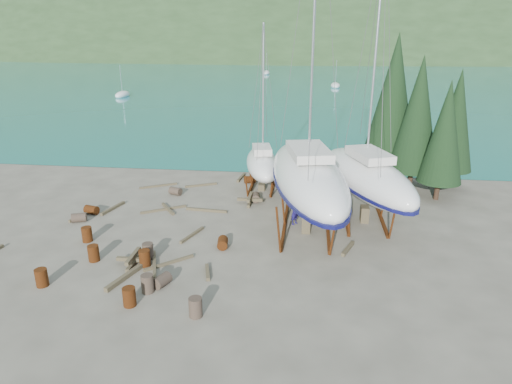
# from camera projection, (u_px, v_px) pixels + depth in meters

# --- Properties ---
(ground) EXTENTS (600.00, 600.00, 0.00)m
(ground) POSITION_uv_depth(u_px,v_px,m) (219.00, 251.00, 25.22)
(ground) COLOR #595346
(ground) RESTS_ON ground
(bay_water) EXTENTS (700.00, 700.00, 0.00)m
(bay_water) POSITION_uv_depth(u_px,v_px,m) (305.00, 49.00, 320.23)
(bay_water) COLOR teal
(bay_water) RESTS_ON ground
(far_hill) EXTENTS (800.00, 360.00, 110.00)m
(far_hill) POSITION_uv_depth(u_px,v_px,m) (305.00, 48.00, 324.92)
(far_hill) COLOR #23371B
(far_hill) RESTS_ON ground
(far_house_left) EXTENTS (6.60, 5.60, 5.60)m
(far_house_left) POSITION_uv_depth(u_px,v_px,m) (170.00, 51.00, 208.80)
(far_house_left) COLOR beige
(far_house_left) RESTS_ON ground
(far_house_center) EXTENTS (6.60, 5.60, 5.60)m
(far_house_center) POSITION_uv_depth(u_px,v_px,m) (257.00, 52.00, 204.39)
(far_house_center) COLOR beige
(far_house_center) RESTS_ON ground
(far_house_right) EXTENTS (6.60, 5.60, 5.60)m
(far_house_right) POSITION_uv_depth(u_px,v_px,m) (370.00, 52.00, 198.89)
(far_house_right) COLOR beige
(far_house_right) RESTS_ON ground
(cypress_near_right) EXTENTS (3.60, 3.60, 10.00)m
(cypress_near_right) POSITION_uv_depth(u_px,v_px,m) (418.00, 114.00, 33.15)
(cypress_near_right) COLOR black
(cypress_near_right) RESTS_ON ground
(cypress_mid_right) EXTENTS (3.06, 3.06, 8.50)m
(cypress_mid_right) POSITION_uv_depth(u_px,v_px,m) (445.00, 132.00, 31.40)
(cypress_mid_right) COLOR black
(cypress_mid_right) RESTS_ON ground
(cypress_back_left) EXTENTS (4.14, 4.14, 11.50)m
(cypress_back_left) POSITION_uv_depth(u_px,v_px,m) (393.00, 98.00, 34.90)
(cypress_back_left) COLOR black
(cypress_back_left) RESTS_ON ground
(cypress_far_right) EXTENTS (3.24, 3.24, 9.00)m
(cypress_far_right) POSITION_uv_depth(u_px,v_px,m) (455.00, 121.00, 33.95)
(cypress_far_right) COLOR black
(cypress_far_right) RESTS_ON ground
(moored_boat_left) EXTENTS (2.00, 5.00, 6.05)m
(moored_boat_left) POSITION_uv_depth(u_px,v_px,m) (122.00, 95.00, 84.58)
(moored_boat_left) COLOR white
(moored_boat_left) RESTS_ON ground
(moored_boat_mid) EXTENTS (2.00, 5.00, 6.05)m
(moored_boat_mid) POSITION_uv_depth(u_px,v_px,m) (335.00, 86.00, 98.91)
(moored_boat_mid) COLOR white
(moored_boat_mid) RESTS_ON ground
(moored_boat_far) EXTENTS (2.00, 5.00, 6.05)m
(moored_boat_far) POSITION_uv_depth(u_px,v_px,m) (266.00, 73.00, 128.99)
(moored_boat_far) COLOR white
(moored_boat_far) RESTS_ON ground
(large_sailboat_near) EXTENTS (6.39, 13.48, 20.43)m
(large_sailboat_near) POSITION_uv_depth(u_px,v_px,m) (308.00, 177.00, 27.19)
(large_sailboat_near) COLOR white
(large_sailboat_near) RESTS_ON ground
(large_sailboat_far) EXTENTS (6.82, 11.56, 17.59)m
(large_sailboat_far) POSITION_uv_depth(u_px,v_px,m) (367.00, 176.00, 28.74)
(large_sailboat_far) COLOR white
(large_sailboat_far) RESTS_ON ground
(small_sailboat_shore) EXTENTS (3.77, 7.88, 12.09)m
(small_sailboat_shore) POSITION_uv_depth(u_px,v_px,m) (262.00, 163.00, 34.72)
(small_sailboat_shore) COLOR white
(small_sailboat_shore) RESTS_ON ground
(worker) EXTENTS (0.69, 0.76, 1.74)m
(worker) POSITION_uv_depth(u_px,v_px,m) (295.00, 211.00, 28.52)
(worker) COLOR #191354
(worker) RESTS_ON ground
(drum_0) EXTENTS (0.58, 0.58, 0.88)m
(drum_0) POSITION_uv_depth(u_px,v_px,m) (94.00, 253.00, 24.04)
(drum_0) COLOR #5E3110
(drum_0) RESTS_ON ground
(drum_1) EXTENTS (0.88, 1.04, 0.58)m
(drum_1) POSITION_uv_depth(u_px,v_px,m) (162.00, 280.00, 21.69)
(drum_1) COLOR #2D2823
(drum_1) RESTS_ON ground
(drum_2) EXTENTS (1.01, 0.80, 0.58)m
(drum_2) POSITION_uv_depth(u_px,v_px,m) (92.00, 210.00, 30.29)
(drum_2) COLOR #5E3110
(drum_2) RESTS_ON ground
(drum_3) EXTENTS (0.58, 0.58, 0.88)m
(drum_3) POSITION_uv_depth(u_px,v_px,m) (129.00, 297.00, 20.09)
(drum_3) COLOR #5E3110
(drum_3) RESTS_ON ground
(drum_4) EXTENTS (1.03, 0.86, 0.58)m
(drum_4) POSITION_uv_depth(u_px,v_px,m) (250.00, 180.00, 36.49)
(drum_4) COLOR #5E3110
(drum_4) RESTS_ON ground
(drum_5) EXTENTS (0.58, 0.58, 0.88)m
(drum_5) POSITION_uv_depth(u_px,v_px,m) (147.00, 284.00, 21.14)
(drum_5) COLOR #2D2823
(drum_5) RESTS_ON ground
(drum_6) EXTENTS (0.69, 0.95, 0.58)m
(drum_6) POSITION_uv_depth(u_px,v_px,m) (223.00, 243.00, 25.56)
(drum_6) COLOR #5E3110
(drum_6) RESTS_ON ground
(drum_8) EXTENTS (0.58, 0.58, 0.88)m
(drum_8) POSITION_uv_depth(u_px,v_px,m) (87.00, 234.00, 26.28)
(drum_8) COLOR #5E3110
(drum_8) RESTS_ON ground
(drum_9) EXTENTS (1.03, 0.85, 0.58)m
(drum_9) POSITION_uv_depth(u_px,v_px,m) (175.00, 191.00, 33.83)
(drum_9) COLOR #2D2823
(drum_9) RESTS_ON ground
(drum_10) EXTENTS (0.58, 0.58, 0.88)m
(drum_10) POSITION_uv_depth(u_px,v_px,m) (145.00, 258.00, 23.53)
(drum_10) COLOR #5E3110
(drum_10) RESTS_ON ground
(drum_11) EXTENTS (0.69, 0.95, 0.58)m
(drum_11) POSITION_uv_depth(u_px,v_px,m) (256.00, 197.00, 32.58)
(drum_11) COLOR #2D2823
(drum_11) RESTS_ON ground
(drum_13) EXTENTS (0.58, 0.58, 0.88)m
(drum_13) POSITION_uv_depth(u_px,v_px,m) (42.00, 278.00, 21.66)
(drum_13) COLOR #5E3110
(drum_13) RESTS_ON ground
(drum_15) EXTENTS (1.02, 0.84, 0.58)m
(drum_15) POSITION_uv_depth(u_px,v_px,m) (79.00, 218.00, 29.02)
(drum_15) COLOR #2D2823
(drum_15) RESTS_ON ground
(drum_16) EXTENTS (0.58, 0.58, 0.88)m
(drum_16) POSITION_uv_depth(u_px,v_px,m) (148.00, 251.00, 24.28)
(drum_16) COLOR #2D2823
(drum_16) RESTS_ON ground
(drum_17) EXTENTS (0.58, 0.58, 0.88)m
(drum_17) POSITION_uv_depth(u_px,v_px,m) (196.00, 307.00, 19.33)
(drum_17) COLOR #2D2823
(drum_17) RESTS_ON ground
(timber_0) EXTENTS (2.64, 1.57, 0.14)m
(timber_0) POSITION_uv_depth(u_px,v_px,m) (158.00, 186.00, 35.69)
(timber_0) COLOR brown
(timber_0) RESTS_ON ground
(timber_1) EXTENTS (0.84, 1.72, 0.19)m
(timber_1) POSITION_uv_depth(u_px,v_px,m) (348.00, 249.00, 25.30)
(timber_1) COLOR brown
(timber_1) RESTS_ON ground
(timber_2) EXTENTS (0.77, 2.42, 0.19)m
(timber_2) POSITION_uv_depth(u_px,v_px,m) (113.00, 208.00, 31.11)
(timber_2) COLOR brown
(timber_2) RESTS_ON ground
(timber_3) EXTENTS (2.19, 2.00, 0.15)m
(timber_3) POSITION_uv_depth(u_px,v_px,m) (169.00, 263.00, 23.80)
(timber_3) COLOR brown
(timber_3) RESTS_ON ground
(timber_4) EXTENTS (1.43, 1.91, 0.17)m
(timber_4) POSITION_uv_depth(u_px,v_px,m) (168.00, 209.00, 31.03)
(timber_4) COLOR brown
(timber_4) RESTS_ON ground
(timber_5) EXTENTS (1.11, 2.79, 0.16)m
(timber_5) POSITION_uv_depth(u_px,v_px,m) (154.00, 264.00, 23.64)
(timber_5) COLOR brown
(timber_5) RESTS_ON ground
(timber_6) EXTENTS (0.45, 2.11, 0.19)m
(timber_6) POSITION_uv_depth(u_px,v_px,m) (241.00, 178.00, 37.63)
(timber_6) COLOR brown
(timber_6) RESTS_ON ground
(timber_7) EXTENTS (0.55, 1.49, 0.17)m
(timber_7) POSITION_uv_depth(u_px,v_px,m) (207.00, 272.00, 22.85)
(timber_7) COLOR brown
(timber_7) RESTS_ON ground
(timber_9) EXTENTS (2.35, 1.24, 0.15)m
(timber_9) POSITION_uv_depth(u_px,v_px,m) (201.00, 185.00, 35.84)
(timber_9) COLOR brown
(timber_9) RESTS_ON ground
(timber_10) EXTENTS (2.88, 0.44, 0.16)m
(timber_10) POSITION_uv_depth(u_px,v_px,m) (206.00, 210.00, 30.80)
(timber_10) COLOR brown
(timber_10) RESTS_ON ground
(timber_11) EXTENTS (0.93, 2.29, 0.15)m
(timber_11) POSITION_uv_depth(u_px,v_px,m) (192.00, 235.00, 27.06)
(timber_11) COLOR brown
(timber_11) RESTS_ON ground
(timber_15) EXTENTS (2.75, 1.79, 0.15)m
(timber_15) POSITION_uv_depth(u_px,v_px,m) (164.00, 209.00, 30.96)
(timber_15) COLOR brown
(timber_15) RESTS_ON ground
(timber_16) EXTENTS (1.22, 3.15, 0.23)m
(timber_16) POSITION_uv_depth(u_px,v_px,m) (128.00, 274.00, 22.58)
(timber_16) COLOR brown
(timber_16) RESTS_ON ground
(timber_17) EXTENTS (0.82, 2.12, 0.16)m
(timber_17) POSITION_uv_depth(u_px,v_px,m) (82.00, 216.00, 29.88)
(timber_17) COLOR brown
(timber_17) RESTS_ON ground
(timber_pile_fore) EXTENTS (1.80, 1.80, 0.60)m
(timber_pile_fore) POSITION_uv_depth(u_px,v_px,m) (133.00, 259.00, 23.67)
(timber_pile_fore) COLOR brown
(timber_pile_fore) RESTS_ON ground
(timber_pile_aft) EXTENTS (1.80, 1.80, 0.60)m
(timber_pile_aft) POSITION_uv_depth(u_px,v_px,m) (250.00, 200.00, 32.09)
(timber_pile_aft) COLOR brown
(timber_pile_aft) RESTS_ON ground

